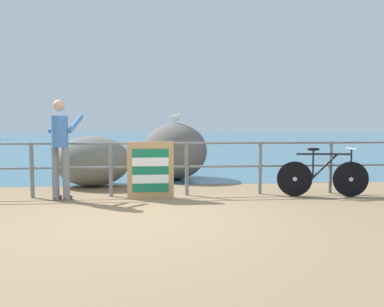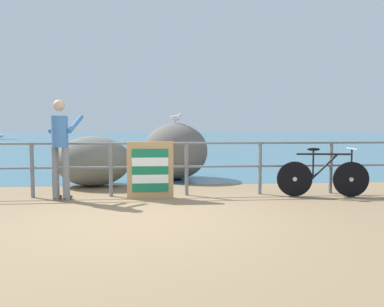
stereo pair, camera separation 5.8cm
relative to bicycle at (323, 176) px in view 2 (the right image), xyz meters
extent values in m
cube|color=#846B4C|center=(-3.25, 18.70, -0.44)|extent=(120.00, 120.00, 0.10)
cube|color=#38667A|center=(-3.25, 46.64, -0.39)|extent=(120.00, 90.00, 0.01)
cylinder|color=slate|center=(-5.39, 0.35, 0.12)|extent=(0.07, 0.07, 1.02)
cylinder|color=slate|center=(-3.97, 0.35, 0.12)|extent=(0.07, 0.07, 1.02)
cylinder|color=slate|center=(-2.54, 0.35, 0.12)|extent=(0.07, 0.07, 1.02)
cylinder|color=slate|center=(-1.11, 0.35, 0.12)|extent=(0.07, 0.07, 1.02)
cylinder|color=slate|center=(0.32, 0.35, 0.12)|extent=(0.07, 0.07, 1.02)
cylinder|color=slate|center=(-3.25, 0.35, 0.61)|extent=(9.99, 0.04, 0.04)
cylinder|color=slate|center=(-3.25, 0.35, 0.16)|extent=(9.99, 0.04, 0.04)
cylinder|color=black|center=(-0.52, 0.07, -0.06)|extent=(0.66, 0.12, 0.66)
cylinder|color=#B7BCC6|center=(-0.52, 0.07, -0.06)|extent=(0.09, 0.07, 0.08)
cylinder|color=black|center=(0.51, -0.07, -0.06)|extent=(0.66, 0.12, 0.66)
cylinder|color=#B7BCC6|center=(0.51, -0.07, -0.06)|extent=(0.09, 0.07, 0.08)
cylinder|color=black|center=(0.00, 0.00, 0.41)|extent=(0.98, 0.16, 0.04)
cylinder|color=black|center=(0.02, 0.00, 0.18)|extent=(0.50, 0.10, 0.50)
cylinder|color=black|center=(-0.18, 0.02, 0.21)|extent=(0.03, 0.03, 0.53)
ellipsoid|color=black|center=(-0.18, 0.02, 0.50)|extent=(0.25, 0.13, 0.06)
cylinder|color=black|center=(0.51, -0.07, 0.23)|extent=(0.03, 0.03, 0.57)
cylinder|color=#B7BCC6|center=(0.51, -0.07, 0.51)|extent=(0.09, 0.48, 0.03)
cylinder|color=slate|center=(-4.89, 0.07, 0.09)|extent=(0.12, 0.12, 0.95)
ellipsoid|color=#513319|center=(-4.88, 0.13, -0.35)|extent=(0.16, 0.28, 0.08)
cylinder|color=slate|center=(-4.70, 0.03, 0.09)|extent=(0.12, 0.12, 0.95)
ellipsoid|color=#513319|center=(-4.69, 0.09, -0.35)|extent=(0.16, 0.28, 0.08)
cylinder|color=#3F72B2|center=(-4.80, 0.05, 0.84)|extent=(0.28, 0.28, 0.55)
sphere|color=tan|center=(-4.80, 0.05, 1.29)|extent=(0.20, 0.20, 0.20)
cylinder|color=#3F72B2|center=(-4.92, 0.32, 0.97)|extent=(0.20, 0.52, 0.34)
cylinder|color=#3F72B2|center=(-4.57, 0.24, 0.97)|extent=(0.20, 0.52, 0.34)
cube|color=tan|center=(-3.22, 0.10, 0.13)|extent=(0.84, 0.09, 1.04)
cube|color=#19704C|center=(-3.22, 0.05, -0.18)|extent=(0.66, 0.01, 0.16)
cube|color=white|center=(-3.22, 0.05, -0.03)|extent=(0.66, 0.01, 0.16)
cube|color=#19704C|center=(-3.22, 0.05, 0.13)|extent=(0.66, 0.01, 0.16)
cube|color=white|center=(-3.22, 0.05, 0.29)|extent=(0.66, 0.01, 0.16)
cube|color=#19704C|center=(-3.22, 0.05, 0.44)|extent=(0.66, 0.01, 0.16)
ellipsoid|color=#605B56|center=(-2.67, 2.55, 0.31)|extent=(1.61, 1.52, 1.41)
ellipsoid|color=#63645A|center=(-4.53, 1.61, 0.17)|extent=(1.66, 1.22, 1.11)
cylinder|color=gold|center=(-2.67, 2.53, 1.05)|extent=(0.01, 0.01, 0.06)
cylinder|color=gold|center=(-2.68, 2.49, 1.05)|extent=(0.01, 0.01, 0.06)
ellipsoid|color=white|center=(-2.68, 2.51, 1.14)|extent=(0.28, 0.20, 0.13)
ellipsoid|color=#9E9EA3|center=(-2.69, 2.52, 1.17)|extent=(0.27, 0.20, 0.06)
sphere|color=white|center=(-2.57, 2.46, 1.21)|extent=(0.08, 0.08, 0.08)
cone|color=gold|center=(-2.52, 2.45, 1.21)|extent=(0.06, 0.04, 0.02)
camera|label=1|loc=(-3.05, -6.41, 0.90)|focal=33.46mm
camera|label=2|loc=(-2.99, -6.42, 0.90)|focal=33.46mm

